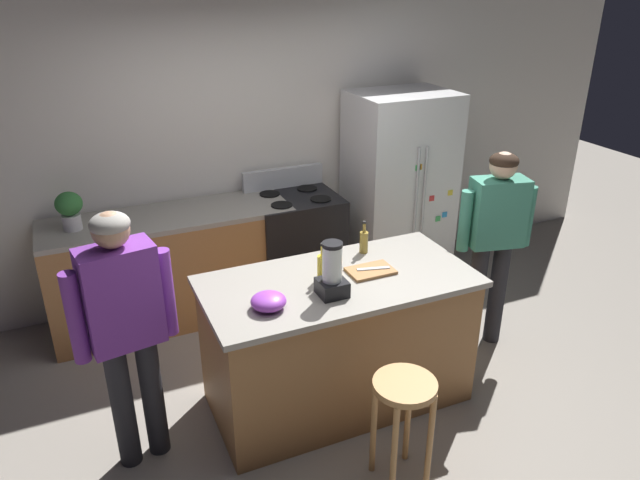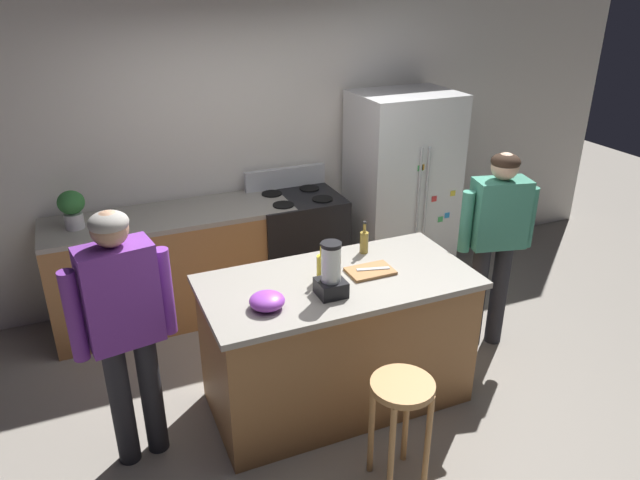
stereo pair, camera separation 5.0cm
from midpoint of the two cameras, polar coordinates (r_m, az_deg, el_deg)
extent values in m
plane|color=gray|center=(4.34, 1.95, -14.90)|extent=(14.00, 14.00, 0.00)
cube|color=silver|center=(5.37, -6.76, 9.16)|extent=(8.00, 0.10, 2.70)
cube|color=#9E6B3D|center=(4.07, 2.05, -9.93)|extent=(1.71, 0.81, 0.91)
cube|color=gray|center=(3.82, 2.15, -4.04)|extent=(1.77, 0.87, 0.04)
cube|color=#9E6B3D|center=(5.16, -13.48, -2.68)|extent=(2.00, 0.64, 0.91)
cube|color=gray|center=(4.97, -14.01, 2.20)|extent=(2.00, 0.64, 0.04)
cube|color=silver|center=(5.64, 8.05, 4.95)|extent=(0.90, 0.70, 1.79)
cylinder|color=#B7BABF|center=(5.29, 9.77, 4.55)|extent=(0.02, 0.02, 0.80)
cylinder|color=#B7BABF|center=(5.33, 10.50, 4.66)|extent=(0.02, 0.02, 0.80)
cube|color=#3FB259|center=(5.55, 11.77, 1.96)|extent=(0.05, 0.01, 0.05)
cube|color=#268CD8|center=(5.58, 12.39, 2.34)|extent=(0.05, 0.01, 0.05)
cube|color=red|center=(5.43, 11.20, 3.90)|extent=(0.05, 0.01, 0.05)
cube|color=#3FB259|center=(5.24, 9.91, 6.84)|extent=(0.05, 0.01, 0.05)
cube|color=orange|center=(5.25, 10.04, 6.90)|extent=(0.05, 0.01, 0.05)
cube|color=yellow|center=(5.53, 12.93, 4.41)|extent=(0.05, 0.01, 0.05)
cube|color=black|center=(5.38, -1.90, -0.59)|extent=(0.76, 0.64, 0.95)
cube|color=black|center=(5.13, -0.56, -2.49)|extent=(0.60, 0.01, 0.24)
cube|color=#B7BABF|center=(5.42, -3.11, 6.03)|extent=(0.76, 0.06, 0.18)
cylinder|color=black|center=(5.00, -3.27, 3.39)|extent=(0.18, 0.18, 0.01)
cylinder|color=black|center=(5.13, 0.52, 3.97)|extent=(0.18, 0.18, 0.01)
cylinder|color=black|center=(5.27, -4.40, 4.47)|extent=(0.18, 0.18, 0.01)
cylinder|color=black|center=(5.39, -0.77, 5.00)|extent=(0.18, 0.18, 0.01)
cylinder|color=#26262B|center=(3.81, -18.20, -14.84)|extent=(0.15, 0.15, 0.83)
cylinder|color=#26262B|center=(3.84, -15.55, -14.11)|extent=(0.15, 0.15, 0.83)
cube|color=#723399|center=(3.43, -18.31, -5.11)|extent=(0.43, 0.28, 0.60)
cylinder|color=#723399|center=(3.42, -22.22, -6.83)|extent=(0.10, 0.10, 0.54)
cylinder|color=#723399|center=(3.51, -14.29, -4.83)|extent=(0.10, 0.10, 0.54)
sphere|color=tan|center=(3.26, -19.22, 0.99)|extent=(0.23, 0.23, 0.20)
ellipsoid|color=gray|center=(3.25, -19.30, 1.55)|extent=(0.24, 0.24, 0.12)
cylinder|color=#26262B|center=(4.90, 17.09, -4.99)|extent=(0.16, 0.16, 0.87)
cylinder|color=#26262B|center=(4.82, 15.17, -5.22)|extent=(0.16, 0.16, 0.87)
cube|color=#3F8C72|center=(4.57, 17.14, 2.48)|extent=(0.44, 0.31, 0.52)
cylinder|color=#3F8C72|center=(4.71, 19.79, 2.08)|extent=(0.11, 0.11, 0.47)
cylinder|color=#3F8C72|center=(4.48, 14.21, 1.72)|extent=(0.11, 0.11, 0.47)
sphere|color=#D8AD8C|center=(4.46, 17.71, 6.78)|extent=(0.24, 0.24, 0.20)
ellipsoid|color=#332319|center=(4.45, 17.77, 7.21)|extent=(0.25, 0.25, 0.12)
cylinder|color=#B7844C|center=(3.38, 8.39, -13.75)|extent=(0.36, 0.36, 0.04)
cylinder|color=#B7844C|center=(3.49, 7.31, -19.86)|extent=(0.04, 0.04, 0.66)
cylinder|color=#B7844C|center=(3.58, 10.74, -18.65)|extent=(0.04, 0.04, 0.66)
cylinder|color=#B7844C|center=(3.63, 5.39, -17.55)|extent=(0.04, 0.04, 0.66)
cylinder|color=#B7844C|center=(3.73, 8.70, -16.48)|extent=(0.04, 0.04, 0.66)
cylinder|color=silver|center=(4.90, -22.31, 1.72)|extent=(0.14, 0.14, 0.12)
ellipsoid|color=#337A38|center=(4.85, -22.59, 3.36)|extent=(0.20, 0.20, 0.18)
cube|color=black|center=(3.61, 1.46, -4.61)|extent=(0.17, 0.17, 0.10)
cylinder|color=silver|center=(3.53, 1.49, -2.29)|extent=(0.12, 0.12, 0.23)
cylinder|color=black|center=(3.48, 1.51, -0.45)|extent=(0.12, 0.12, 0.02)
cylinder|color=olive|center=(4.14, 4.61, -0.25)|extent=(0.06, 0.06, 0.15)
cylinder|color=olive|center=(4.09, 4.66, 1.15)|extent=(0.02, 0.02, 0.07)
cylinder|color=black|center=(4.08, 4.68, 1.67)|extent=(0.03, 0.03, 0.02)
cylinder|color=yellow|center=(3.76, 0.58, -2.70)|extent=(0.07, 0.07, 0.17)
cylinder|color=yellow|center=(3.71, 0.59, -1.05)|extent=(0.03, 0.03, 0.07)
cylinder|color=black|center=(3.69, 0.59, -0.44)|extent=(0.03, 0.03, 0.02)
ellipsoid|color=purple|center=(3.48, -4.71, -5.86)|extent=(0.21, 0.21, 0.10)
cube|color=#9E6B3D|center=(3.90, 5.23, -3.00)|extent=(0.30, 0.20, 0.02)
cube|color=#B7BABF|center=(3.90, 5.50, -2.78)|extent=(0.22, 0.08, 0.01)
camera|label=1|loc=(0.03, -89.64, 0.16)|focal=33.22mm
camera|label=2|loc=(0.03, 90.36, -0.16)|focal=33.22mm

